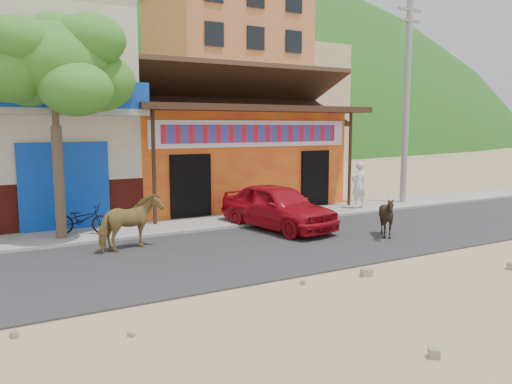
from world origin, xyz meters
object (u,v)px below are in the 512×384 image
(cow_tan, at_px, (130,223))
(cow_dark, at_px, (387,217))
(tree, at_px, (56,126))
(utility_pole, at_px, (407,100))
(scooter, at_px, (83,219))
(pedestrian, at_px, (359,185))
(red_car, at_px, (277,206))

(cow_tan, relative_size, cow_dark, 1.41)
(tree, xyz_separation_m, utility_pole, (12.80, 0.20, 1.00))
(tree, distance_m, scooter, 2.67)
(utility_pole, height_order, pedestrian, utility_pole)
(tree, distance_m, utility_pole, 12.84)
(tree, relative_size, pedestrian, 3.51)
(tree, xyz_separation_m, cow_dark, (7.97, -3.97, -2.50))
(utility_pole, height_order, cow_dark, utility_pole)
(cow_dark, xyz_separation_m, scooter, (-7.37, 4.20, -0.08))
(cow_tan, distance_m, scooter, 2.27)
(utility_pole, bearing_deg, cow_dark, -139.23)
(pedestrian, bearing_deg, utility_pole, -174.27)
(tree, height_order, pedestrian, tree)
(red_car, bearing_deg, scooter, 151.26)
(red_car, xyz_separation_m, scooter, (-5.32, 1.73, -0.19))
(scooter, relative_size, pedestrian, 0.92)
(utility_pole, height_order, cow_tan, utility_pole)
(scooter, xyz_separation_m, pedestrian, (9.64, -0.34, 0.44))
(utility_pole, relative_size, pedestrian, 4.68)
(cow_tan, bearing_deg, red_car, -106.11)
(tree, relative_size, scooter, 3.81)
(red_car, xyz_separation_m, pedestrian, (4.32, 1.38, 0.25))
(cow_tan, bearing_deg, utility_pole, -100.72)
(cow_tan, bearing_deg, cow_dark, -128.60)
(cow_dark, bearing_deg, scooter, -133.60)
(tree, distance_m, red_car, 6.56)
(red_car, distance_m, pedestrian, 4.55)
(tree, distance_m, cow_dark, 9.24)
(cow_tan, height_order, cow_dark, cow_tan)
(utility_pole, bearing_deg, pedestrian, -173.10)
(utility_pole, bearing_deg, red_car, -166.17)
(cow_tan, bearing_deg, tree, 14.98)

